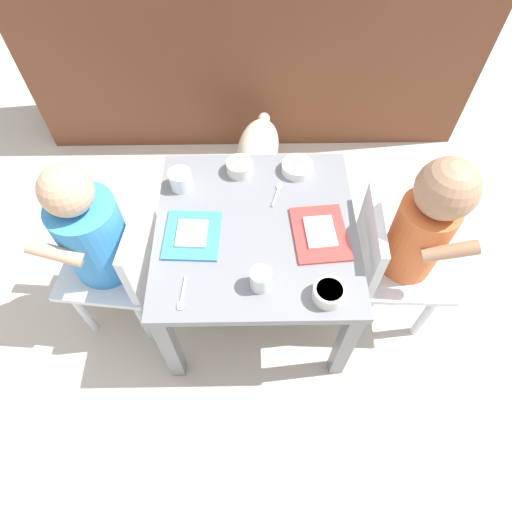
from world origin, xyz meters
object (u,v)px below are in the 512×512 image
Objects in this scene: seated_child_left at (97,238)px; cereal_bowl_left_side at (297,167)px; water_cup_right at (261,280)px; spoon_by_left_tray at (182,297)px; food_tray_left at (192,235)px; cereal_bowl_right_side at (240,167)px; food_tray_right at (320,233)px; dog at (257,153)px; water_cup_left at (181,181)px; dining_table at (256,241)px; seated_child_right at (417,232)px; spoon_by_right_tray at (277,192)px; veggie_bowl_far at (329,293)px.

seated_child_left is 0.64m from cereal_bowl_left_side.
spoon_by_left_tray is (-0.20, -0.03, -0.02)m from water_cup_right.
food_tray_left is 0.28m from cereal_bowl_right_side.
cereal_bowl_left_side reaches higher than food_tray_right.
water_cup_left is (-0.24, -0.40, 0.27)m from dog.
seated_child_left is (-0.45, -0.03, 0.07)m from dining_table.
spoon_by_right_tray is at bearing 156.46° from seated_child_right.
water_cup_right is at bearing -90.21° from dog.
seated_child_left reaches higher than water_cup_left.
food_tray_right is 2.11× the size of spoon_by_left_tray.
seated_child_right reaches higher than cereal_bowl_left_side.
cereal_bowl_right_side is (-0.06, -0.34, 0.26)m from dog.
seated_child_left is 0.79m from dog.
food_tray_right is at bearing -25.08° from water_cup_left.
seated_child_right reaches higher than water_cup_left.
seated_child_left reaches higher than food_tray_left.
cereal_bowl_left_side reaches higher than spoon_by_right_tray.
spoon_by_left_tray is at bearing -93.97° from food_tray_left.
dining_table is 0.29m from water_cup_left.
cereal_bowl_left_side reaches higher than dog.
water_cup_right is 0.74× the size of veggie_bowl_far.
dining_table is 0.86× the size of seated_child_left.
cereal_bowl_right_side is (0.18, 0.06, -0.00)m from water_cup_left.
water_cup_right is 0.63× the size of cereal_bowl_left_side.
spoon_by_left_tray reaches higher than dog.
water_cup_left reaches higher than cereal_bowl_right_side.
dog is 0.67m from food_tray_left.
dog is 0.50m from spoon_by_right_tray.
seated_child_left is 0.48m from cereal_bowl_right_side.
food_tray_right is (-0.27, 0.01, -0.01)m from seated_child_right.
water_cup_left is at bearing -170.49° from cereal_bowl_left_side.
veggie_bowl_far is (-0.27, -0.19, 0.01)m from seated_child_right.
dining_table is 0.27m from cereal_bowl_left_side.
water_cup_left is 0.71× the size of cereal_bowl_left_side.
seated_child_left is 0.63m from food_tray_right.
cereal_bowl_right_side is 0.47m from spoon_by_left_tray.
food_tray_right is at bearing -47.58° from cereal_bowl_right_side.
water_cup_right is (-0.17, -0.16, 0.02)m from food_tray_right.
water_cup_right is 0.62× the size of spoon_by_right_tray.
veggie_bowl_far is (0.41, -0.39, -0.00)m from water_cup_left.
water_cup_left is at bearing -120.48° from dog.
water_cup_left is at bearing 103.19° from food_tray_left.
cereal_bowl_right_side reaches higher than dining_table.
dog is 4.16× the size of spoon_by_right_tray.
veggie_bowl_far is (0.36, -0.20, 0.02)m from food_tray_left.
dining_table is 0.16m from spoon_by_right_tray.
spoon_by_right_tray is at bearing -5.93° from water_cup_left.
food_tray_right is 0.45m from water_cup_left.
food_tray_left reaches higher than spoon_by_right_tray.
water_cup_left is 0.43m from water_cup_right.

